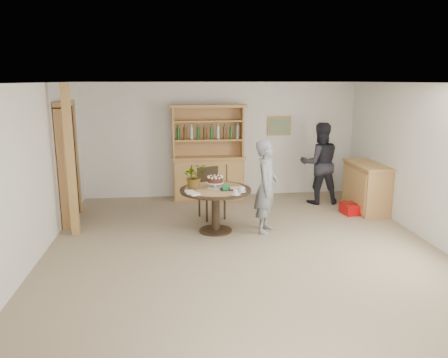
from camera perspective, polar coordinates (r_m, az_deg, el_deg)
ground at (r=6.60m, az=2.82°, el=-9.82°), size 7.00×7.00×0.00m
room_shell at (r=6.16m, az=3.01°, el=5.34°), size 6.04×7.04×2.52m
doorway at (r=8.37m, az=-19.72°, el=2.19°), size 0.13×1.10×2.18m
pine_post at (r=7.52m, az=-19.41°, el=2.21°), size 0.12×0.12×2.50m
hutch at (r=9.46m, az=-2.07°, el=1.52°), size 1.62×0.54×2.04m
sideboard at (r=9.08m, az=18.08°, el=-0.99°), size 0.54×1.26×0.94m
dining_table at (r=7.38m, az=-1.12°, el=-2.40°), size 1.20×1.20×0.76m
dining_chair at (r=8.19m, az=-1.83°, el=-1.37°), size 0.53×0.53×0.95m
birthday_cake at (r=7.36m, az=-1.16°, el=-0.21°), size 0.30×0.30×0.20m
flower_vase at (r=7.31m, az=-3.89°, el=0.39°), size 0.47×0.44×0.42m
gift_tray at (r=7.23m, az=0.66°, el=-1.22°), size 0.30×0.20×0.08m
coffee_cup_a at (r=7.11m, az=2.30°, el=-1.38°), size 0.15×0.15×0.09m
coffee_cup_b at (r=6.93m, az=1.53°, el=-1.79°), size 0.15×0.15×0.08m
napkins at (r=7.00m, az=-4.22°, el=-1.81°), size 0.24×0.33×0.03m
teen_boy at (r=7.36m, az=5.56°, el=-0.98°), size 0.58×0.68×1.59m
adult_person at (r=9.29m, az=12.38°, el=2.02°), size 0.85×0.67×1.70m
red_suitcase at (r=8.90m, az=17.03°, el=-3.67°), size 0.63×0.45×0.21m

